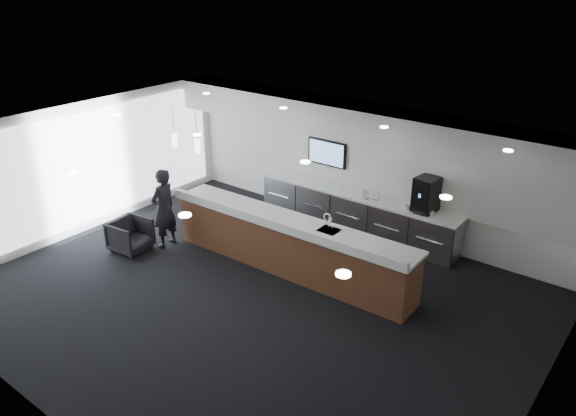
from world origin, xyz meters
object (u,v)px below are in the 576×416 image
Objects in this scene: coffee_machine at (426,195)px; armchair at (130,235)px; service_counter at (289,245)px; lounge_guest at (164,208)px.

armchair is at bearing -135.55° from coffee_machine.
service_counter is 3.09× the size of lounge_guest.
coffee_machine is at bearing 119.55° from lounge_guest.
lounge_guest is (-4.57, -3.24, -0.43)m from coffee_machine.
service_counter is 3.56m from armchair.
coffee_machine reaches higher than service_counter.
armchair is at bearing -157.24° from service_counter.
coffee_machine reaches higher than armchair.
lounge_guest reaches higher than coffee_machine.
service_counter reaches higher than armchair.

